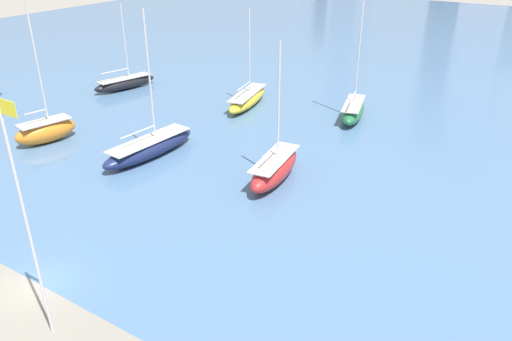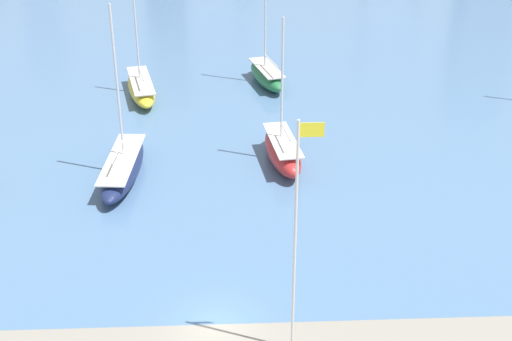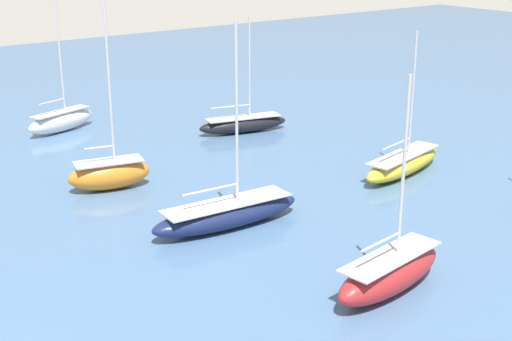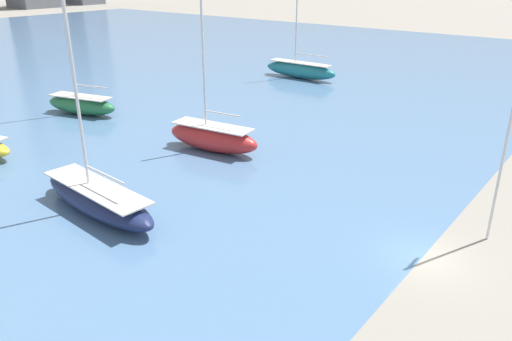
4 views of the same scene
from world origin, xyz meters
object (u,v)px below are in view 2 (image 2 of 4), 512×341
Objects in this scene: sailboat_red at (283,151)px; flag_pole at (296,235)px; sailboat_navy at (123,167)px; sailboat_green at (267,75)px; sailboat_yellow at (141,87)px.

flag_pole is at bearing -100.54° from sailboat_red.
sailboat_red is at bearing 13.19° from sailboat_navy.
sailboat_red is (1.09, 21.33, -5.92)m from flag_pole.
flag_pole is at bearing -55.77° from sailboat_navy.
sailboat_green is (12.04, 19.46, 0.11)m from sailboat_navy.
flag_pole is 1.13× the size of sailboat_red.
sailboat_yellow is (-0.27, 16.96, -0.04)m from sailboat_navy.
flag_pole is 38.61m from sailboat_yellow.
sailboat_yellow is at bearing 122.25° from sailboat_red.
sailboat_red is 0.88× the size of sailboat_navy.
flag_pole is 22.16m from sailboat_red.
sailboat_green reaches higher than sailboat_navy.
sailboat_green reaches higher than sailboat_yellow.
sailboat_navy reaches higher than sailboat_yellow.
flag_pole is at bearing -84.46° from sailboat_yellow.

